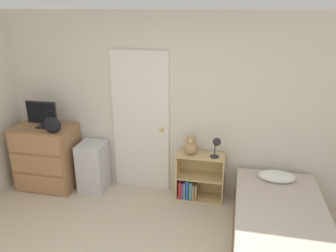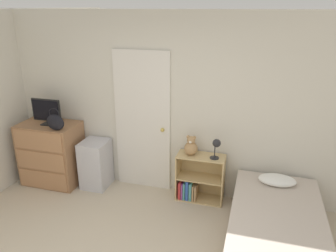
{
  "view_description": "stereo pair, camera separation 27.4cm",
  "coord_description": "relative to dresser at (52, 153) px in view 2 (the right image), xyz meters",
  "views": [
    {
      "loc": [
        0.97,
        -1.93,
        2.58
      ],
      "look_at": [
        0.11,
        2.04,
        1.09
      ],
      "focal_mm": 35.0,
      "sensor_mm": 36.0,
      "label": 1
    },
    {
      "loc": [
        1.24,
        -1.86,
        2.58
      ],
      "look_at": [
        0.11,
        2.04,
        1.09
      ],
      "focal_mm": 35.0,
      "sensor_mm": 36.0,
      "label": 2
    }
  ],
  "objects": [
    {
      "name": "handbag",
      "position": [
        0.27,
        -0.19,
        0.6
      ],
      "size": [
        0.27,
        0.09,
        0.33
      ],
      "color": "black",
      "rests_on": "dresser"
    },
    {
      "name": "dresser",
      "position": [
        0.0,
        0.0,
        0.0
      ],
      "size": [
        0.86,
        0.56,
        0.95
      ],
      "color": "#996B47",
      "rests_on": "ground_plane"
    },
    {
      "name": "tv",
      "position": [
        0.01,
        -0.01,
        0.68
      ],
      "size": [
        0.46,
        0.16,
        0.38
      ],
      "color": "black",
      "rests_on": "dresser"
    },
    {
      "name": "storage_bin",
      "position": [
        0.7,
        0.07,
        -0.12
      ],
      "size": [
        0.38,
        0.42,
        0.72
      ],
      "color": "silver",
      "rests_on": "ground_plane"
    },
    {
      "name": "desk_lamp",
      "position": [
        2.47,
        0.09,
        0.4
      ],
      "size": [
        0.14,
        0.13,
        0.28
      ],
      "color": "#262628",
      "rests_on": "bookshelf"
    },
    {
      "name": "teddy_bear",
      "position": [
        2.13,
        0.13,
        0.32
      ],
      "size": [
        0.18,
        0.18,
        0.28
      ],
      "color": "tan",
      "rests_on": "bookshelf"
    },
    {
      "name": "door_closed",
      "position": [
        1.38,
        0.28,
        0.54
      ],
      "size": [
        0.82,
        0.09,
        2.04
      ],
      "color": "silver",
      "rests_on": "ground_plane"
    },
    {
      "name": "bed",
      "position": [
        3.27,
        -0.69,
        -0.24
      ],
      "size": [
        1.03,
        1.96,
        0.59
      ],
      "color": "brown",
      "rests_on": "ground_plane"
    },
    {
      "name": "wall_back",
      "position": [
        1.72,
        0.33,
        0.8
      ],
      "size": [
        10.0,
        0.06,
        2.55
      ],
      "color": "beige",
      "rests_on": "ground_plane"
    },
    {
      "name": "bookshelf",
      "position": [
        2.22,
        0.14,
        -0.21
      ],
      "size": [
        0.65,
        0.3,
        0.67
      ],
      "color": "tan",
      "rests_on": "ground_plane"
    }
  ]
}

